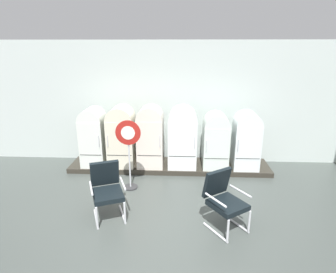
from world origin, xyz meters
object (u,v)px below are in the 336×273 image
object	(u,v)px
refrigerator_2	(150,135)
refrigerator_4	(216,139)
refrigerator_5	(246,139)
armchair_left	(107,188)
armchair_right	(224,198)
sign_stand	(129,153)
refrigerator_1	(121,134)
refrigerator_3	(182,135)
refrigerator_0	(93,135)

from	to	relation	value
refrigerator_2	refrigerator_4	bearing A→B (deg)	1.35
refrigerator_2	refrigerator_5	distance (m)	2.40
refrigerator_4	armchair_left	world-z (taller)	refrigerator_4
armchair_right	sign_stand	xyz separation A→B (m)	(-1.90, 1.33, 0.29)
refrigerator_1	refrigerator_3	bearing A→B (deg)	-1.83
refrigerator_0	refrigerator_2	bearing A→B (deg)	-0.83
refrigerator_2	armchair_left	xyz separation A→B (m)	(-0.60, -2.10, -0.38)
refrigerator_0	armchair_left	distance (m)	2.31
refrigerator_0	refrigerator_3	bearing A→B (deg)	-1.06
refrigerator_2	refrigerator_4	distance (m)	1.64
refrigerator_3	refrigerator_5	xyz separation A→B (m)	(1.59, 0.03, -0.06)
refrigerator_4	refrigerator_5	size ratio (longest dim) A/B	0.97
refrigerator_1	armchair_right	xyz separation A→B (m)	(2.28, -2.38, -0.37)
refrigerator_2	armchair_right	distance (m)	2.83
refrigerator_2	refrigerator_0	bearing A→B (deg)	179.17
refrigerator_3	armchair_left	bearing A→B (deg)	-124.10
refrigerator_1	sign_stand	world-z (taller)	refrigerator_1
refrigerator_1	refrigerator_0	bearing A→B (deg)	-179.41
refrigerator_4	sign_stand	xyz separation A→B (m)	(-2.00, -1.06, -0.00)
refrigerator_5	sign_stand	distance (m)	2.94
refrigerator_5	sign_stand	size ratio (longest dim) A/B	0.91
refrigerator_3	sign_stand	size ratio (longest dim) A/B	0.99
refrigerator_2	refrigerator_3	xyz separation A→B (m)	(0.81, -0.02, 0.00)
refrigerator_3	refrigerator_4	bearing A→B (deg)	4.07
refrigerator_3	sign_stand	world-z (taller)	refrigerator_3
refrigerator_0	refrigerator_3	xyz separation A→B (m)	(2.27, -0.04, 0.04)
armchair_right	sign_stand	distance (m)	2.34
armchair_right	refrigerator_1	bearing A→B (deg)	133.76
armchair_right	sign_stand	size ratio (longest dim) A/B	0.65
refrigerator_5	armchair_left	size ratio (longest dim) A/B	1.40
refrigerator_5	refrigerator_3	bearing A→B (deg)	-179.07
refrigerator_3	armchair_right	bearing A→B (deg)	-72.65
refrigerator_0	refrigerator_2	size ratio (longest dim) A/B	0.95
armchair_right	refrigerator_3	bearing A→B (deg)	107.35
refrigerator_3	sign_stand	distance (m)	1.54
refrigerator_5	sign_stand	bearing A→B (deg)	-159.61
refrigerator_0	refrigerator_1	bearing A→B (deg)	0.59
armchair_left	refrigerator_0	bearing A→B (deg)	112.30
refrigerator_1	armchair_right	distance (m)	3.32
refrigerator_4	refrigerator_5	distance (m)	0.76
refrigerator_4	armchair_right	world-z (taller)	refrigerator_4
refrigerator_2	refrigerator_4	xyz separation A→B (m)	(1.64, 0.04, -0.09)
refrigerator_3	refrigerator_4	world-z (taller)	refrigerator_3
sign_stand	armchair_left	bearing A→B (deg)	-102.35
armchair_left	refrigerator_1	bearing A→B (deg)	93.95
refrigerator_0	sign_stand	world-z (taller)	refrigerator_0
refrigerator_0	refrigerator_5	size ratio (longest dim) A/B	1.03
refrigerator_3	armchair_left	distance (m)	2.53
armchair_left	sign_stand	world-z (taller)	sign_stand
armchair_right	refrigerator_5	bearing A→B (deg)	69.93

